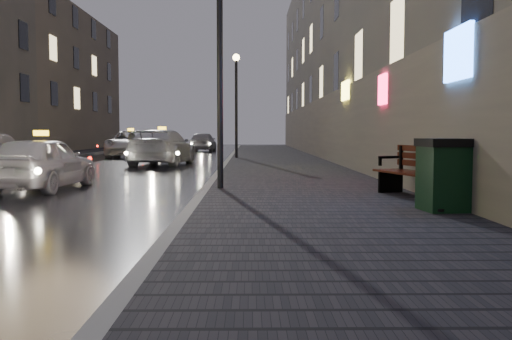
{
  "coord_description": "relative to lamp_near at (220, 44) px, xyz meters",
  "views": [
    {
      "loc": [
        2.54,
        -7.29,
        1.47
      ],
      "look_at": [
        2.64,
        1.91,
        0.85
      ],
      "focal_mm": 40.0,
      "sensor_mm": 36.0,
      "label": 1
    }
  ],
  "objects": [
    {
      "name": "trash_bin",
      "position": [
        3.95,
        -3.86,
        -2.73
      ],
      "size": [
        0.87,
        0.87,
        1.21
      ],
      "rotation": [
        0.0,
        0.0,
        0.1
      ],
      "color": "black",
      "rests_on": "sidewalk"
    },
    {
      "name": "curb",
      "position": [
        -0.35,
        15.0,
        -3.41
      ],
      "size": [
        0.2,
        58.0,
        0.15
      ],
      "primitive_type": "cube",
      "color": "slate",
      "rests_on": "ground"
    },
    {
      "name": "bench",
      "position": [
        4.06,
        -1.75,
        -2.82
      ],
      "size": [
        1.21,
        2.14,
        1.04
      ],
      "rotation": [
        0.0,
        0.0,
        0.26
      ],
      "color": "black",
      "rests_on": "sidewalk"
    },
    {
      "name": "taxi_mid",
      "position": [
        -3.23,
        12.22,
        -2.71
      ],
      "size": [
        2.73,
        5.59,
        1.56
      ],
      "primitive_type": "imported",
      "rotation": [
        0.0,
        0.0,
        3.04
      ],
      "color": "silver",
      "rests_on": "ground"
    },
    {
      "name": "building_near",
      "position": [
        5.25,
        19.0,
        3.01
      ],
      "size": [
        1.8,
        50.0,
        13.0
      ],
      "primitive_type": "cube",
      "color": "#605B54",
      "rests_on": "ground"
    },
    {
      "name": "taxi_far",
      "position": [
        -6.35,
        20.51,
        -2.72
      ],
      "size": [
        3.08,
        5.78,
        1.54
      ],
      "primitive_type": "imported",
      "rotation": [
        0.0,
        0.0,
        0.1
      ],
      "color": "silver",
      "rests_on": "ground"
    },
    {
      "name": "lamp_far",
      "position": [
        0.0,
        16.0,
        0.0
      ],
      "size": [
        0.36,
        0.36,
        5.28
      ],
      "color": "black",
      "rests_on": "sidewalk"
    },
    {
      "name": "sidewalk_far",
      "position": [
        -10.55,
        15.0,
        -3.41
      ],
      "size": [
        2.4,
        58.0,
        0.15
      ],
      "primitive_type": "cube",
      "color": "black",
      "rests_on": "ground"
    },
    {
      "name": "curb_far",
      "position": [
        -9.25,
        15.0,
        -3.41
      ],
      "size": [
        0.2,
        58.0,
        0.15
      ],
      "primitive_type": "cube",
      "color": "slate",
      "rests_on": "ground"
    },
    {
      "name": "car_far",
      "position": [
        -2.85,
        29.92,
        -2.75
      ],
      "size": [
        1.9,
        4.37,
        1.47
      ],
      "primitive_type": "imported",
      "rotation": [
        0.0,
        0.0,
        3.1
      ],
      "color": "gray",
      "rests_on": "ground"
    },
    {
      "name": "sidewalk",
      "position": [
        2.05,
        15.0,
        -3.41
      ],
      "size": [
        4.6,
        58.0,
        0.15
      ],
      "primitive_type": "cube",
      "color": "black",
      "rests_on": "ground"
    },
    {
      "name": "building_far_c",
      "position": [
        -15.35,
        33.0,
        2.01
      ],
      "size": [
        6.0,
        22.0,
        11.0
      ],
      "primitive_type": "cube",
      "color": "#6B6051",
      "rests_on": "ground"
    },
    {
      "name": "lamp_near",
      "position": [
        0.0,
        0.0,
        0.0
      ],
      "size": [
        0.36,
        0.36,
        5.28
      ],
      "color": "black",
      "rests_on": "sidewalk"
    },
    {
      "name": "ground",
      "position": [
        -1.85,
        -6.0,
        -3.49
      ],
      "size": [
        120.0,
        120.0,
        0.0
      ],
      "primitive_type": "plane",
      "color": "black",
      "rests_on": "ground"
    },
    {
      "name": "taxi_near",
      "position": [
        -4.57,
        1.13,
        -2.8
      ],
      "size": [
        1.92,
        4.13,
        1.37
      ],
      "primitive_type": "imported",
      "rotation": [
        0.0,
        0.0,
        3.06
      ],
      "color": "silver",
      "rests_on": "ground"
    }
  ]
}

